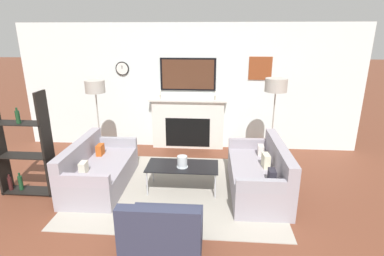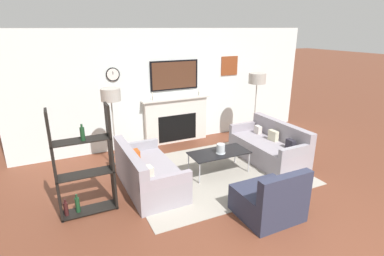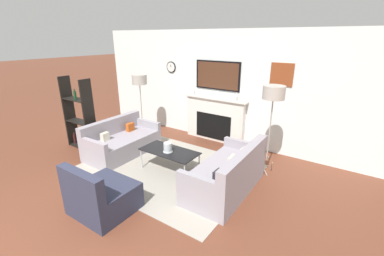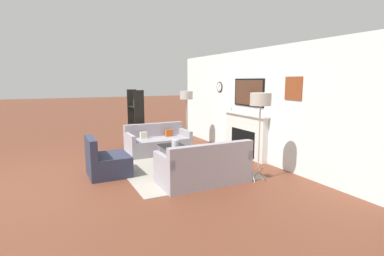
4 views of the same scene
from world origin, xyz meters
The scene contains 10 objects.
fireplace_wall centered at (0.00, 4.95, 1.22)m, with size 7.39×0.28×2.70m.
area_rug centered at (0.00, 2.95, 0.01)m, with size 3.29×2.56×0.01m.
couch_left centered at (-1.34, 2.95, 0.27)m, with size 0.88×1.67×0.77m.
couch_right centered at (1.34, 2.95, 0.29)m, with size 0.86×1.73×0.82m.
armchair centered at (0.04, 1.36, 0.27)m, with size 0.88×0.82×0.82m.
coffee_table centered at (0.09, 2.92, 0.41)m, with size 1.16×0.56×0.44m.
hurricane_candle centered at (0.09, 2.87, 0.52)m, with size 0.18×0.18×0.19m.
floor_lamp_left centered at (-1.68, 3.96, 1.49)m, with size 0.37×0.37×1.65m.
floor_lamp_right centered at (1.68, 3.96, 1.57)m, with size 0.40×0.40×1.72m.
shelf_unit centered at (-2.39, 2.65, 0.77)m, with size 0.83×0.28×1.68m.
Camera 2 is at (-2.66, -1.64, 2.71)m, focal length 28.00 mm.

